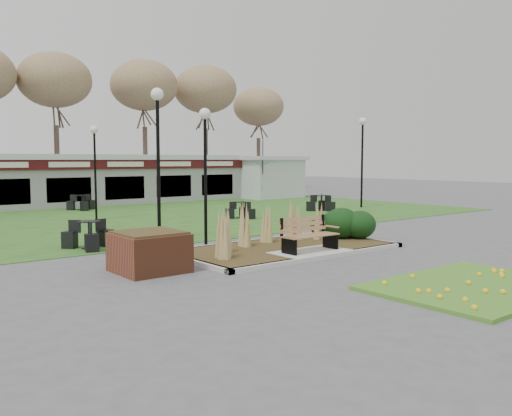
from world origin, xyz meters
TOP-DOWN VIEW (x-y plane):
  - ground at (0.00, 0.00)m, footprint 100.00×100.00m
  - lawn at (0.00, 12.00)m, footprint 34.00×16.00m
  - flower_bed at (0.00, -4.60)m, footprint 4.20×3.00m
  - planting_bed at (1.27, 1.35)m, footprint 6.75×3.40m
  - park_bench at (0.00, 0.25)m, footprint 1.70×0.66m
  - brick_planter at (-4.40, 1.00)m, footprint 1.50×1.50m
  - food_pavilion at (0.00, 19.96)m, footprint 24.60×3.40m
  - service_hut at (13.50, 18.00)m, footprint 4.40×3.40m
  - tree_backdrop at (0.00, 28.00)m, footprint 47.24×5.24m
  - lamp_post_near_left at (-1.18, 3.50)m, footprint 0.34×0.34m
  - lamp_post_near_right at (-1.89, 5.13)m, footprint 0.40×0.40m
  - lamp_post_mid_right at (-1.13, 12.15)m, footprint 0.34×0.34m
  - lamp_post_far_right at (12.58, 9.06)m, footprint 0.40×0.40m
  - bistro_set_a at (-4.27, 5.00)m, footprint 1.47×1.47m
  - bistro_set_b at (4.17, 8.79)m, footprint 1.33×1.30m
  - bistro_set_c at (9.48, 9.06)m, footprint 1.45×1.39m
  - bistro_set_d at (0.08, 17.00)m, footprint 1.44×1.36m
  - patio_umbrella at (11.63, 16.37)m, footprint 2.68×2.71m

SIDE VIEW (x-z plane):
  - ground at x=0.00m, z-range 0.00..0.00m
  - lawn at x=0.00m, z-range 0.00..0.02m
  - flower_bed at x=0.00m, z-range -0.01..0.15m
  - bistro_set_b at x=4.17m, z-range -0.10..0.62m
  - bistro_set_d at x=0.08m, z-range -0.11..0.66m
  - bistro_set_c at x=9.48m, z-range -0.11..0.67m
  - bistro_set_a at x=-4.27m, z-range -0.12..0.69m
  - planting_bed at x=1.27m, z-range -0.27..1.00m
  - brick_planter at x=-4.40m, z-range 0.00..0.95m
  - park_bench at x=0.00m, z-range 0.12..1.05m
  - service_hut at x=13.50m, z-range 0.04..2.86m
  - food_pavilion at x=0.00m, z-range 0.03..2.93m
  - patio_umbrella at x=11.63m, z-range 0.37..3.12m
  - lamp_post_mid_right at x=-1.13m, z-range 0.93..4.98m
  - lamp_post_near_left at x=-1.18m, z-range 0.95..5.11m
  - lamp_post_near_right at x=-1.89m, z-range 1.11..5.97m
  - lamp_post_far_right at x=12.58m, z-range 1.11..5.97m
  - tree_backdrop at x=0.00m, z-range 3.18..13.54m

